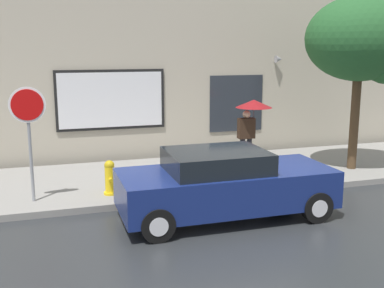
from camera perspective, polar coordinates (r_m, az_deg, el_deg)
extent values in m
plane|color=#282B2D|center=(10.10, 5.31, -8.52)|extent=(60.00, 60.00, 0.00)
cube|color=gray|center=(12.76, 0.13, -3.81)|extent=(20.00, 4.00, 0.15)
cube|color=#B2A893|center=(14.71, -2.85, 11.71)|extent=(20.00, 0.40, 7.00)
cube|color=black|center=(14.21, -9.77, 5.29)|extent=(3.21, 0.06, 1.78)
cube|color=silver|center=(14.18, -9.76, 5.28)|extent=(3.05, 0.03, 1.62)
cube|color=#262B33|center=(15.30, 5.37, 4.91)|extent=(1.80, 0.04, 1.80)
cone|color=#99999E|center=(15.68, 10.45, 10.07)|extent=(0.22, 0.24, 0.24)
cube|color=navy|center=(9.75, 4.15, -5.29)|extent=(4.38, 1.75, 0.76)
cube|color=black|center=(9.52, 2.98, -2.04)|extent=(1.97, 1.54, 0.42)
cylinder|color=black|center=(11.20, 10.47, -4.90)|extent=(0.64, 0.22, 0.64)
cylinder|color=silver|center=(11.20, 10.47, -4.90)|extent=(0.35, 0.24, 0.35)
cylinder|color=black|center=(9.87, 14.84, -7.37)|extent=(0.64, 0.22, 0.64)
cylinder|color=silver|center=(9.87, 14.84, -7.37)|extent=(0.35, 0.24, 0.35)
cylinder|color=black|center=(10.14, -6.28, -6.53)|extent=(0.64, 0.22, 0.64)
cylinder|color=silver|center=(10.14, -6.28, -6.53)|extent=(0.35, 0.24, 0.35)
cylinder|color=black|center=(8.66, -4.18, -9.73)|extent=(0.64, 0.22, 0.64)
cylinder|color=silver|center=(8.66, -4.18, -9.73)|extent=(0.35, 0.24, 0.35)
cylinder|color=yellow|center=(10.98, -9.90, -4.29)|extent=(0.22, 0.22, 0.68)
sphere|color=gold|center=(10.89, -9.97, -2.56)|extent=(0.23, 0.23, 0.23)
cylinder|color=gold|center=(10.82, -9.80, -4.34)|extent=(0.09, 0.12, 0.09)
cylinder|color=gold|center=(11.12, -10.02, -3.90)|extent=(0.09, 0.12, 0.09)
cylinder|color=yellow|center=(11.07, -9.85, -5.84)|extent=(0.30, 0.30, 0.06)
cylinder|color=black|center=(13.39, 6.10, -1.03)|extent=(0.14, 0.14, 0.81)
cylinder|color=black|center=(13.47, 6.92, -0.97)|extent=(0.14, 0.14, 0.81)
cube|color=black|center=(13.30, 6.58, 1.91)|extent=(0.47, 0.22, 0.57)
sphere|color=tan|center=(13.24, 6.62, 3.60)|extent=(0.22, 0.22, 0.22)
cylinder|color=#4C4C51|center=(13.35, 7.44, 3.01)|extent=(0.02, 0.02, 0.90)
cone|color=maroon|center=(13.29, 7.49, 4.86)|extent=(1.02, 1.02, 0.22)
cylinder|color=#4C3823|center=(13.70, 19.05, 2.75)|extent=(0.24, 0.24, 2.72)
ellipsoid|color=#235628|center=(13.56, 19.66, 11.90)|extent=(3.00, 2.55, 2.25)
cylinder|color=gray|center=(10.70, -18.98, -0.21)|extent=(0.07, 0.07, 2.48)
cylinder|color=white|center=(10.53, -19.30, 4.50)|extent=(0.76, 0.02, 0.76)
cylinder|color=red|center=(10.51, -19.31, 4.49)|extent=(0.66, 0.02, 0.66)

